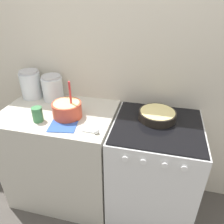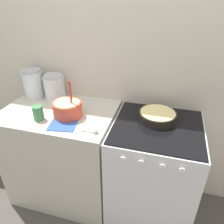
% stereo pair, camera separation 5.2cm
% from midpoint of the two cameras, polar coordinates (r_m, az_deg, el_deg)
% --- Properties ---
extents(wall_back, '(4.80, 0.05, 2.40)m').
position_cam_midpoint_polar(wall_back, '(1.82, 1.72, 11.66)').
color(wall_back, beige).
rests_on(wall_back, ground_plane).
extents(countertop_cabinet, '(0.90, 0.62, 0.90)m').
position_cam_midpoint_polar(countertop_cabinet, '(2.05, -13.31, -11.00)').
color(countertop_cabinet, beige).
rests_on(countertop_cabinet, ground_plane).
extents(stove, '(0.65, 0.64, 0.90)m').
position_cam_midpoint_polar(stove, '(1.89, 9.70, -14.87)').
color(stove, silver).
rests_on(stove, ground_plane).
extents(mixing_bowl, '(0.22, 0.22, 0.29)m').
position_cam_midpoint_polar(mixing_bowl, '(1.68, -12.53, 0.81)').
color(mixing_bowl, '#D84C33').
rests_on(mixing_bowl, countertop_cabinet).
extents(baking_pan, '(0.28, 0.28, 0.06)m').
position_cam_midpoint_polar(baking_pan, '(1.66, 10.87, -0.76)').
color(baking_pan, black).
rests_on(baking_pan, stove).
extents(storage_jar_left, '(0.18, 0.18, 0.25)m').
position_cam_midpoint_polar(storage_jar_left, '(2.07, -21.06, 6.35)').
color(storage_jar_left, silver).
rests_on(storage_jar_left, countertop_cabinet).
extents(storage_jar_middle, '(0.18, 0.18, 0.22)m').
position_cam_midpoint_polar(storage_jar_middle, '(1.97, -15.93, 5.67)').
color(storage_jar_middle, silver).
rests_on(storage_jar_middle, countertop_cabinet).
extents(tin_can, '(0.08, 0.08, 0.11)m').
position_cam_midpoint_polar(tin_can, '(1.69, -19.72, -0.59)').
color(tin_can, '#3F7F4C').
rests_on(tin_can, countertop_cabinet).
extents(recipe_page, '(0.23, 0.28, 0.01)m').
position_cam_midpoint_polar(recipe_page, '(1.64, -13.19, -2.75)').
color(recipe_page, '#3359B2').
rests_on(recipe_page, countertop_cabinet).
extents(measuring_spoon, '(0.12, 0.04, 0.04)m').
position_cam_midpoint_polar(measuring_spoon, '(1.49, -5.55, -5.08)').
color(measuring_spoon, white).
rests_on(measuring_spoon, countertop_cabinet).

